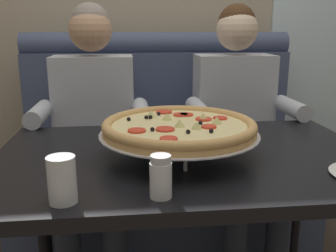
{
  "coord_description": "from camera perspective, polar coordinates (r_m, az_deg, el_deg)",
  "views": [
    {
      "loc": [
        -0.2,
        -1.2,
        1.16
      ],
      "look_at": [
        -0.06,
        0.08,
        0.82
      ],
      "focal_mm": 40.24,
      "sensor_mm": 36.0,
      "label": 1
    }
  ],
  "objects": [
    {
      "name": "diner_right",
      "position": [
        1.96,
        10.56,
        1.28
      ],
      "size": [
        0.54,
        0.64,
        1.27
      ],
      "color": "#2D3342",
      "rests_on": "ground_plane"
    },
    {
      "name": "dining_table",
      "position": [
        1.32,
        2.84,
        -7.88
      ],
      "size": [
        1.3,
        0.83,
        0.74
      ],
      "color": "black",
      "rests_on": "ground_plane"
    },
    {
      "name": "shaker_oregano",
      "position": [
        0.95,
        -1.1,
        -8.13
      ],
      "size": [
        0.06,
        0.06,
        0.11
      ],
      "color": "white",
      "rests_on": "dining_table"
    },
    {
      "name": "pizza",
      "position": [
        1.24,
        1.71,
        -0.21
      ],
      "size": [
        0.53,
        0.53,
        0.13
      ],
      "color": "silver",
      "rests_on": "dining_table"
    },
    {
      "name": "patio_chair",
      "position": [
        3.62,
        23.37,
        3.4
      ],
      "size": [
        0.43,
        0.42,
        0.86
      ],
      "color": "black",
      "rests_on": "ground_plane"
    },
    {
      "name": "drinking_glass",
      "position": [
        0.96,
        -15.73,
        -8.23
      ],
      "size": [
        0.07,
        0.07,
        0.12
      ],
      "color": "silver",
      "rests_on": "dining_table"
    },
    {
      "name": "diner_left",
      "position": [
        1.88,
        -11.24,
        0.7
      ],
      "size": [
        0.54,
        0.64,
        1.27
      ],
      "color": "#2D3342",
      "rests_on": "ground_plane"
    },
    {
      "name": "booth_bench",
      "position": [
        2.23,
        -0.87,
        -5.17
      ],
      "size": [
        1.62,
        0.78,
        1.13
      ],
      "color": "#424C6B",
      "rests_on": "ground_plane"
    }
  ]
}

